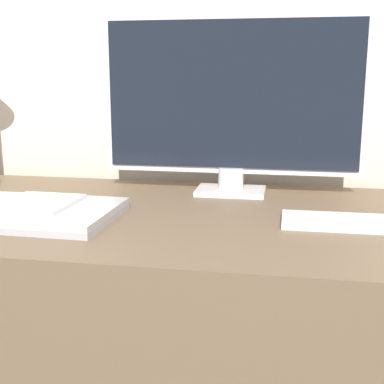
{
  "coord_description": "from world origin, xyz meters",
  "views": [
    {
      "loc": [
        0.23,
        -0.87,
        0.99
      ],
      "look_at": [
        0.05,
        0.11,
        0.77
      ],
      "focal_mm": 50.0,
      "sensor_mm": 36.0,
      "label": 1
    }
  ],
  "objects_px": {
    "monitor": "(232,102)",
    "laptop": "(29,212)",
    "ereader": "(39,203)",
    "keyboard": "(363,223)"
  },
  "relations": [
    {
      "from": "keyboard",
      "to": "ereader",
      "type": "relative_size",
      "value": 1.91
    },
    {
      "from": "monitor",
      "to": "laptop",
      "type": "height_order",
      "value": "monitor"
    },
    {
      "from": "monitor",
      "to": "ereader",
      "type": "bearing_deg",
      "value": -141.04
    },
    {
      "from": "keyboard",
      "to": "laptop",
      "type": "xyz_separation_m",
      "value": [
        -0.65,
        -0.06,
        0.01
      ]
    },
    {
      "from": "keyboard",
      "to": "monitor",
      "type": "bearing_deg",
      "value": 139.36
    },
    {
      "from": "keyboard",
      "to": "ereader",
      "type": "distance_m",
      "value": 0.63
    },
    {
      "from": "monitor",
      "to": "laptop",
      "type": "xyz_separation_m",
      "value": [
        -0.37,
        -0.3,
        -0.21
      ]
    },
    {
      "from": "monitor",
      "to": "ereader",
      "type": "height_order",
      "value": "monitor"
    },
    {
      "from": "monitor",
      "to": "laptop",
      "type": "relative_size",
      "value": 1.77
    },
    {
      "from": "laptop",
      "to": "ereader",
      "type": "bearing_deg",
      "value": 40.47
    }
  ]
}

